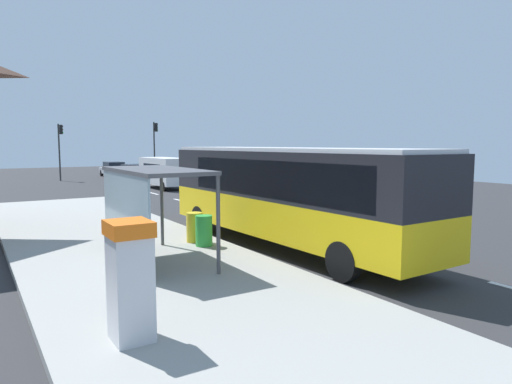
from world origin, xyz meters
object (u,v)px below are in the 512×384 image
traffic_light_near_side (155,141)px  sedan_far (134,173)px  recycling_bin_green (204,231)px  bus (287,191)px  recycling_bin_yellow (194,227)px  white_van (164,171)px  sedan_near (113,169)px  traffic_light_far_side (60,143)px  ticket_machine (130,279)px  bus_shelter (145,191)px

traffic_light_near_side → sedan_far: bearing=-134.3°
sedan_far → recycling_bin_green: 28.64m
bus → recycling_bin_yellow: 3.19m
white_van → sedan_far: (0.10, 7.76, -0.55)m
sedan_near → recycling_bin_yellow: sedan_near is taller
bus → traffic_light_far_side: bearing=92.4°
bus → traffic_light_near_side: bearing=77.3°
sedan_near → recycling_bin_yellow: bearing=-100.8°
white_van → ticket_machine: (-10.40, -25.77, -0.17)m
recycling_bin_green → recycling_bin_yellow: 0.70m
ticket_machine → traffic_light_near_side: (13.69, 36.81, 2.43)m
white_van → sedan_far: white_van is taller
traffic_light_near_side → recycling_bin_green: bearing=-107.3°
white_van → traffic_light_near_side: size_ratio=0.97×
recycling_bin_green → traffic_light_far_side: size_ratio=0.19×
bus → recycling_bin_yellow: bearing=147.1°
traffic_light_near_side → bus_shelter: traffic_light_near_side is taller
white_van → traffic_light_near_side: traffic_light_near_side is taller
recycling_bin_green → traffic_light_near_side: 32.78m
recycling_bin_green → recycling_bin_yellow: size_ratio=1.00×
sedan_near → bus_shelter: (-8.71, -35.80, 1.31)m
traffic_light_near_side → bus_shelter: bearing=-110.2°
white_van → bus_shelter: (-8.61, -21.24, 0.75)m
bus → traffic_light_far_side: size_ratio=2.16×
ticket_machine → recycling_bin_yellow: ticket_machine is taller
sedan_far → recycling_bin_green: (-6.50, -27.89, -0.14)m
ticket_machine → traffic_light_near_side: bearing=69.6°
bus → recycling_bin_yellow: (-2.49, 1.61, -1.19)m
ticket_machine → bus_shelter: size_ratio=0.48×
bus → bus_shelter: bus is taller
recycling_bin_green → traffic_light_near_side: bearing=72.7°
traffic_light_far_side → sedan_near: bearing=26.8°
sedan_near → ticket_machine: bearing=-104.6°
bus → sedan_near: size_ratio=2.51×
white_van → sedan_far: bearing=89.3°
sedan_far → traffic_light_near_side: 5.37m
bus → sedan_near: bearing=83.6°
recycling_bin_green → sedan_far: bearing=76.9°
white_van → ticket_machine: bearing=-112.0°
recycling_bin_green → traffic_light_far_side: (1.10, 31.97, 2.74)m
recycling_bin_yellow → sedan_near: bearing=79.2°
sedan_far → recycling_bin_yellow: (-6.50, -27.19, -0.14)m
sedan_near → traffic_light_near_side: 5.52m
sedan_far → recycling_bin_green: size_ratio=4.64×
white_van → sedan_near: bearing=89.6°
sedan_near → traffic_light_far_side: traffic_light_far_side is taller
ticket_machine → sedan_near: bearing=75.4°
white_van → recycling_bin_green: bearing=-107.6°
white_van → traffic_light_near_side: 11.74m
recycling_bin_yellow → traffic_light_far_side: 31.41m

